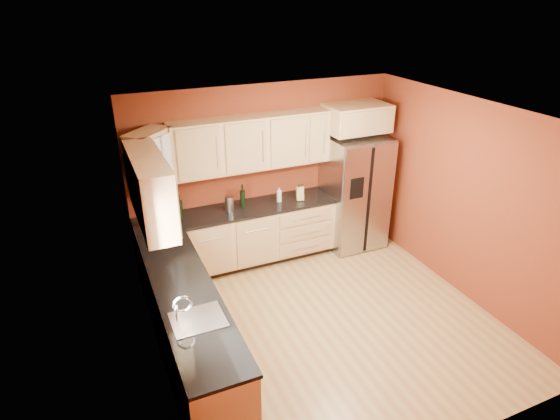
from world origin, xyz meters
name	(u,v)px	position (x,y,z in m)	size (l,w,h in m)	color
floor	(325,321)	(0.00, 0.00, 0.00)	(4.00, 4.00, 0.00)	olive
ceiling	(336,116)	(0.00, 0.00, 2.60)	(4.00, 4.00, 0.00)	silver
wall_back	(265,172)	(0.00, 2.00, 1.30)	(4.00, 0.04, 2.60)	maroon
wall_front	(455,338)	(0.00, -2.00, 1.30)	(4.00, 0.04, 2.60)	maroon
wall_left	(151,267)	(-2.00, 0.00, 1.30)	(0.04, 4.00, 2.60)	maroon
wall_right	(466,200)	(2.00, 0.00, 1.30)	(0.04, 4.00, 2.60)	maroon
base_cabinets_back	(238,238)	(-0.55, 1.70, 0.44)	(2.90, 0.60, 0.88)	tan
base_cabinets_left	(189,328)	(-1.70, 0.00, 0.44)	(0.60, 2.80, 0.88)	tan
countertop_back	(237,211)	(-0.55, 1.69, 0.90)	(2.90, 0.62, 0.04)	black
countertop_left	(186,293)	(-1.69, 0.00, 0.90)	(0.62, 2.80, 0.04)	black
upper_cabinets_back	(252,143)	(-0.25, 1.83, 1.83)	(2.30, 0.33, 0.75)	tan
upper_cabinets_left	(150,189)	(-1.83, 0.72, 1.83)	(0.33, 1.35, 0.75)	tan
corner_upper_cabinet	(150,160)	(-1.67, 1.67, 1.83)	(0.62, 0.33, 0.75)	tan
over_fridge_cabinet	(357,118)	(1.35, 1.70, 2.05)	(0.92, 0.60, 0.40)	tan
refrigerator	(354,192)	(1.35, 1.62, 0.89)	(0.90, 0.75, 1.78)	#B8B8BD
window	(160,271)	(-1.98, -0.50, 1.55)	(0.03, 0.90, 1.00)	white
sink_faucet	(197,307)	(-1.69, -0.50, 1.07)	(0.50, 0.42, 0.30)	white
canister_left	(144,220)	(-1.85, 1.68, 1.01)	(0.11, 0.11, 0.18)	#B8B8BD
canister_right	(230,204)	(-0.66, 1.70, 1.03)	(0.13, 0.13, 0.21)	#B8B8BD
wine_bottle_a	(243,196)	(-0.45, 1.74, 1.09)	(0.08, 0.08, 0.34)	black
wine_bottle_b	(180,206)	(-1.36, 1.73, 1.10)	(0.08, 0.08, 0.35)	black
knife_block	(300,193)	(0.42, 1.64, 1.02)	(0.10, 0.10, 0.21)	tan
soap_dispenser	(279,195)	(0.11, 1.71, 1.03)	(0.07, 0.07, 0.21)	silver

